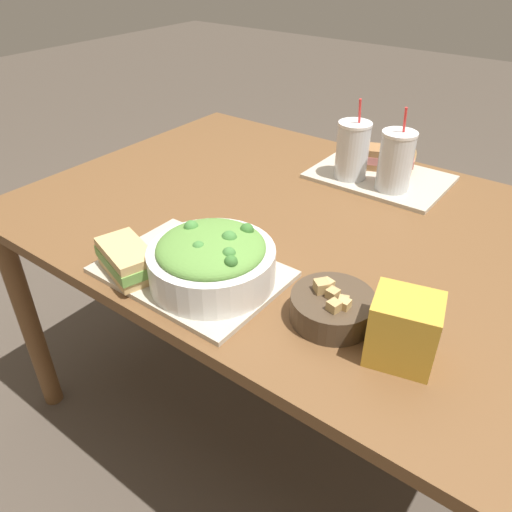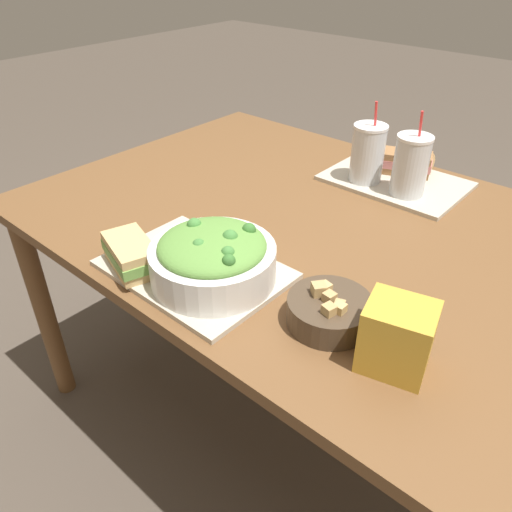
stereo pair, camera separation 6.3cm
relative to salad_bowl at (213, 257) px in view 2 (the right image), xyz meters
name	(u,v)px [view 2 (the right image)]	position (x,y,z in m)	size (l,w,h in m)	color
ground_plane	(296,409)	(-0.02, 0.37, -0.83)	(12.00, 12.00, 0.00)	#4C4238
dining_table	(307,244)	(-0.02, 0.37, -0.15)	(1.49, 1.06, 0.76)	brown
tray_near	(195,269)	(-0.06, 0.00, -0.06)	(0.39, 0.28, 0.01)	#BCB29E
tray_far	(395,181)	(0.05, 0.70, -0.06)	(0.39, 0.28, 0.01)	#BCB29E
salad_bowl	(213,257)	(0.00, 0.00, 0.00)	(0.26, 0.26, 0.12)	white
soup_bowl	(329,310)	(0.26, 0.06, -0.04)	(0.16, 0.16, 0.08)	#473828
sandwich_near	(131,254)	(-0.17, -0.09, -0.02)	(0.17, 0.13, 0.06)	tan
baguette_near	(229,238)	(-0.05, 0.10, -0.02)	(0.14, 0.11, 0.07)	tan
sandwich_far	(405,163)	(0.04, 0.77, -0.02)	(0.17, 0.13, 0.06)	olive
baguette_far	(416,160)	(0.06, 0.80, -0.02)	(0.10, 0.08, 0.07)	tan
drink_cup_dark	(368,155)	(-0.01, 0.64, 0.02)	(0.10, 0.10, 0.23)	silver
drink_cup_red	(410,167)	(0.12, 0.64, 0.02)	(0.10, 0.10, 0.24)	silver
chip_bag	(397,337)	(0.40, 0.04, 0.00)	(0.13, 0.12, 0.13)	gold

